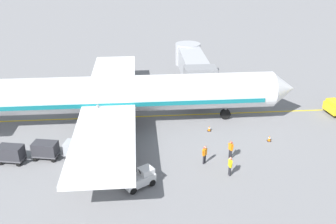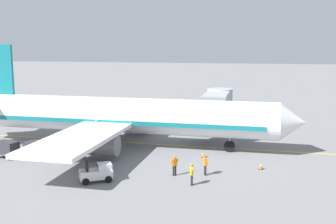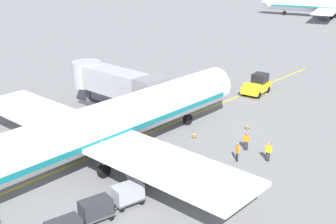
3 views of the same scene
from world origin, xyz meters
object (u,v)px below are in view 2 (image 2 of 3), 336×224
object	(u,v)px
ground_crew_marshaller	(192,173)
ground_crew_loader	(205,164)
baggage_cart_second_in_train	(36,149)
baggage_cart_third_in_train	(7,148)
parked_airliner	(120,116)
ground_crew_wing_walker	(174,164)
baggage_cart_front	(62,151)
safety_cone_nose_left	(203,154)
jet_bridge	(215,105)
baggage_tug_lead	(97,173)
safety_cone_nose_right	(261,166)

from	to	relation	value
ground_crew_marshaller	ground_crew_loader	bearing A→B (deg)	165.54
baggage_cart_second_in_train	baggage_cart_third_in_train	size ratio (longest dim) A/B	1.00
parked_airliner	ground_crew_marshaller	bearing A→B (deg)	42.01
ground_crew_wing_walker	ground_crew_loader	size ratio (longest dim) A/B	1.00
baggage_cart_front	safety_cone_nose_left	bearing A→B (deg)	108.00
jet_bridge	ground_crew_marshaller	distance (m)	18.94
baggage_cart_front	ground_crew_wing_walker	distance (m)	11.15
baggage_tug_lead	baggage_cart_third_in_train	world-z (taller)	baggage_tug_lead
baggage_cart_second_in_train	safety_cone_nose_right	size ratio (longest dim) A/B	5.05
baggage_cart_third_in_train	safety_cone_nose_right	distance (m)	23.55
parked_airliner	ground_crew_marshaller	size ratio (longest dim) A/B	22.01
baggage_tug_lead	baggage_cart_front	world-z (taller)	baggage_tug_lead
baggage_cart_front	ground_crew_wing_walker	size ratio (longest dim) A/B	1.76
ground_crew_loader	baggage_cart_third_in_train	bearing A→B (deg)	-92.69
ground_crew_loader	safety_cone_nose_right	size ratio (longest dim) A/B	2.86
baggage_tug_lead	baggage_cart_second_in_train	world-z (taller)	baggage_tug_lead
ground_crew_wing_walker	safety_cone_nose_left	xyz separation A→B (m)	(-5.91, 1.53, -0.66)
parked_airliner	baggage_tug_lead	distance (m)	11.85
jet_bridge	safety_cone_nose_left	distance (m)	11.38
ground_crew_marshaller	ground_crew_wing_walker	bearing A→B (deg)	-137.52
baggage_cart_front	baggage_cart_second_in_train	distance (m)	2.76
jet_bridge	ground_crew_wing_walker	world-z (taller)	jet_bridge
baggage_tug_lead	safety_cone_nose_left	size ratio (longest dim) A/B	4.67
ground_crew_wing_walker	safety_cone_nose_left	world-z (taller)	ground_crew_wing_walker
ground_crew_wing_walker	ground_crew_loader	xyz separation A→B (m)	(-0.68, 2.43, 0.00)
baggage_tug_lead	ground_crew_loader	xyz separation A→B (m)	(-3.49, 8.02, 0.24)
baggage_cart_front	baggage_tug_lead	bearing A→B (deg)	49.31
parked_airliner	baggage_cart_front	distance (m)	7.83
ground_crew_wing_walker	baggage_cart_front	bearing A→B (deg)	-99.53
jet_bridge	baggage_cart_second_in_train	xyz separation A→B (m)	(14.87, -15.12, -2.50)
baggage_cart_third_in_train	safety_cone_nose_left	bearing A→B (deg)	103.46
jet_bridge	baggage_tug_lead	xyz separation A→B (m)	(19.65, -6.95, -2.74)
ground_crew_wing_walker	safety_cone_nose_right	xyz separation A→B (m)	(-3.37, 6.89, -0.66)
baggage_tug_lead	baggage_cart_third_in_train	size ratio (longest dim) A/B	0.93
baggage_cart_front	ground_crew_marshaller	bearing A→B (deg)	73.53
safety_cone_nose_right	ground_crew_marshaller	bearing A→B (deg)	-44.11
safety_cone_nose_left	ground_crew_marshaller	bearing A→B (deg)	1.67
baggage_cart_front	ground_crew_marshaller	world-z (taller)	ground_crew_marshaller
baggage_cart_front	safety_cone_nose_right	bearing A→B (deg)	94.87
baggage_cart_second_in_train	ground_crew_wing_walker	xyz separation A→B (m)	(1.98, 13.75, 0.00)
parked_airliner	ground_crew_loader	size ratio (longest dim) A/B	22.01
parked_airliner	baggage_cart_front	xyz separation A→B (m)	(6.74, -3.29, -2.24)
jet_bridge	ground_crew_loader	bearing A→B (deg)	3.77
baggage_cart_second_in_train	ground_crew_wing_walker	bearing A→B (deg)	81.81
ground_crew_marshaller	baggage_tug_lead	bearing A→B (deg)	-83.17
baggage_cart_second_in_train	safety_cone_nose_right	xyz separation A→B (m)	(-1.39, 20.65, -0.66)
baggage_cart_third_in_train	safety_cone_nose_left	xyz separation A→B (m)	(-4.34, 18.12, -0.66)
baggage_tug_lead	baggage_cart_front	xyz separation A→B (m)	(-4.65, -5.41, 0.24)
parked_airliner	safety_cone_nose_left	xyz separation A→B (m)	(2.67, 9.24, -2.90)
jet_bridge	ground_crew_marshaller	size ratio (longest dim) A/B	7.69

